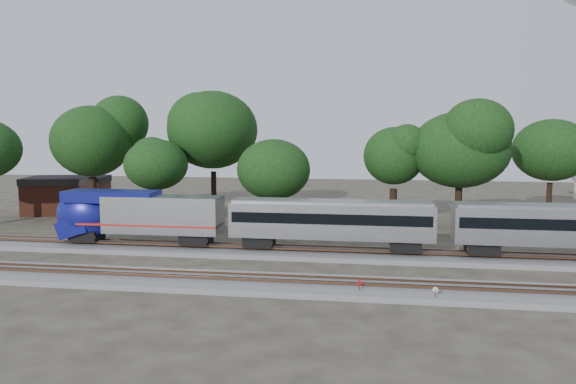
% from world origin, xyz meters
% --- Properties ---
extents(ground, '(160.00, 160.00, 0.00)m').
position_xyz_m(ground, '(0.00, 0.00, 0.00)').
color(ground, '#383328').
rests_on(ground, ground).
extents(track_far, '(160.00, 5.00, 0.73)m').
position_xyz_m(track_far, '(0.00, 6.00, 0.21)').
color(track_far, slate).
rests_on(track_far, ground).
extents(track_near, '(160.00, 5.00, 0.73)m').
position_xyz_m(track_near, '(0.00, -4.00, 0.21)').
color(track_near, slate).
rests_on(track_near, ground).
extents(switch_stand_red, '(0.32, 0.14, 1.04)m').
position_xyz_m(switch_stand_red, '(6.93, -5.20, 0.67)').
color(switch_stand_red, '#512D19').
rests_on(switch_stand_red, ground).
extents(switch_stand_white, '(0.33, 0.12, 1.06)m').
position_xyz_m(switch_stand_white, '(11.57, -6.05, 0.68)').
color(switch_stand_white, '#512D19').
rests_on(switch_stand_white, ground).
extents(switch_lever, '(0.56, 0.41, 0.30)m').
position_xyz_m(switch_lever, '(8.32, -5.59, 0.15)').
color(switch_lever, '#512D19').
rests_on(switch_lever, ground).
extents(brick_building, '(10.92, 8.78, 4.63)m').
position_xyz_m(brick_building, '(-31.11, 25.37, 2.34)').
color(brick_building, brown).
rests_on(brick_building, ground).
extents(tree_1, '(9.41, 9.41, 13.26)m').
position_xyz_m(tree_1, '(-25.62, 21.79, 9.24)').
color(tree_1, black).
rests_on(tree_1, ground).
extents(tree_2, '(7.01, 7.01, 9.88)m').
position_xyz_m(tree_2, '(-15.51, 16.70, 6.87)').
color(tree_2, black).
rests_on(tree_2, ground).
extents(tree_3, '(10.75, 10.75, 15.16)m').
position_xyz_m(tree_3, '(-11.14, 23.38, 10.57)').
color(tree_3, black).
rests_on(tree_3, ground).
extents(tree_4, '(6.65, 6.65, 9.38)m').
position_xyz_m(tree_4, '(-2.56, 16.02, 6.52)').
color(tree_4, black).
rests_on(tree_4, ground).
extents(tree_5, '(7.91, 7.91, 11.15)m').
position_xyz_m(tree_5, '(9.74, 21.43, 7.76)').
color(tree_5, black).
rests_on(tree_5, ground).
extents(tree_6, '(8.65, 8.65, 12.20)m').
position_xyz_m(tree_6, '(16.51, 20.52, 8.49)').
color(tree_6, black).
rests_on(tree_6, ground).
extents(tree_7, '(8.39, 8.39, 11.83)m').
position_xyz_m(tree_7, '(27.81, 28.34, 8.24)').
color(tree_7, black).
rests_on(tree_7, ground).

